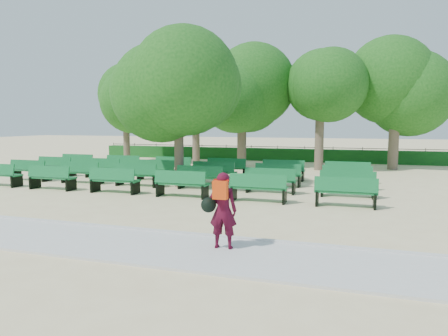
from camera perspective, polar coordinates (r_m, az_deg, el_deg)
name	(u,v)px	position (r m, az deg, el deg)	size (l,w,h in m)	color
ground	(193,191)	(16.51, -4.44, -3.23)	(120.00, 120.00, 0.00)	beige
paving	(76,240)	(10.18, -20.35, -9.58)	(30.00, 2.20, 0.06)	silver
curb	(105,227)	(11.07, -16.68, -8.05)	(30.00, 0.12, 0.10)	silver
hedge	(263,154)	(29.82, 5.61, 1.96)	(26.00, 0.70, 0.90)	#15551C
fence	(264,160)	(30.24, 5.75, 1.17)	(26.00, 0.10, 1.02)	black
tree_line	(250,166)	(25.97, 3.79, 0.32)	(21.80, 6.80, 7.04)	#21611A
bench_array	(178,182)	(18.19, -6.63, -2.02)	(2.03, 0.69, 1.27)	#136D33
tree_among	(178,91)	(17.40, -6.56, 10.91)	(4.61, 4.61, 6.23)	brown
person	(222,209)	(8.65, -0.33, -5.89)	(0.80, 0.49, 1.67)	#44091C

